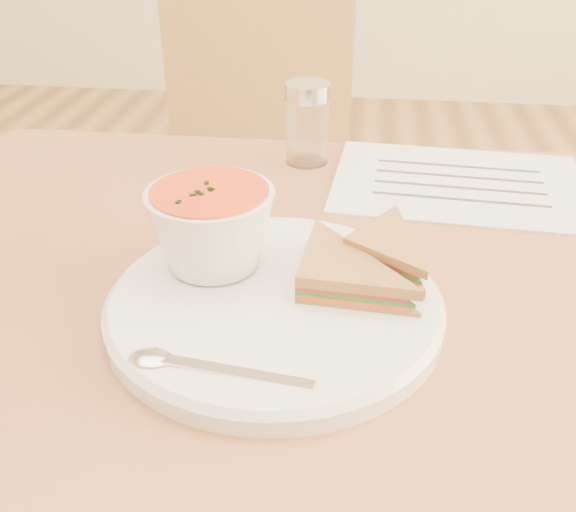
% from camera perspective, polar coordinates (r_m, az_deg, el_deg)
% --- Properties ---
extents(dining_table, '(1.00, 0.70, 0.75)m').
position_cam_1_polar(dining_table, '(0.92, 1.38, -21.05)').
color(dining_table, brown).
rests_on(dining_table, floor).
extents(chair_far, '(0.51, 0.51, 0.91)m').
position_cam_1_polar(chair_far, '(1.37, -1.17, 2.90)').
color(chair_far, brown).
rests_on(chair_far, floor).
extents(plate, '(0.38, 0.38, 0.02)m').
position_cam_1_polar(plate, '(0.59, -1.20, -4.43)').
color(plate, white).
rests_on(plate, dining_table).
extents(soup_bowl, '(0.15, 0.15, 0.08)m').
position_cam_1_polar(soup_bowl, '(0.61, -6.76, 2.16)').
color(soup_bowl, white).
rests_on(soup_bowl, plate).
extents(sandwich_half_a, '(0.12, 0.12, 0.03)m').
position_cam_1_polar(sandwich_half_a, '(0.56, 0.62, -3.32)').
color(sandwich_half_a, '#AC7A3C').
rests_on(sandwich_half_a, plate).
extents(sandwich_half_b, '(0.13, 0.13, 0.03)m').
position_cam_1_polar(sandwich_half_b, '(0.61, 4.86, 0.48)').
color(sandwich_half_b, '#AC7A3C').
rests_on(sandwich_half_b, plate).
extents(spoon, '(0.18, 0.06, 0.01)m').
position_cam_1_polar(spoon, '(0.50, -6.53, -9.99)').
color(spoon, silver).
rests_on(spoon, plate).
extents(paper_menu, '(0.34, 0.26, 0.00)m').
position_cam_1_polar(paper_menu, '(0.87, 14.93, 6.29)').
color(paper_menu, white).
rests_on(paper_menu, dining_table).
extents(condiment_shaker, '(0.07, 0.07, 0.11)m').
position_cam_1_polar(condiment_shaker, '(0.89, 1.71, 11.69)').
color(condiment_shaker, silver).
rests_on(condiment_shaker, dining_table).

